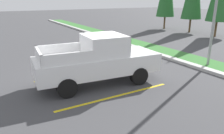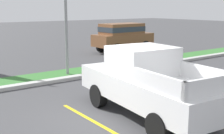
{
  "view_description": "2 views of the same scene",
  "coord_description": "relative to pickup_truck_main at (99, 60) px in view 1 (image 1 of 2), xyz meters",
  "views": [
    {
      "loc": [
        8.81,
        -4.44,
        3.56
      ],
      "look_at": [
        1.11,
        0.05,
        0.72
      ],
      "focal_mm": 34.83,
      "sensor_mm": 36.0,
      "label": 1
    },
    {
      "loc": [
        -5.1,
        -6.75,
        3.25
      ],
      "look_at": [
        0.25,
        0.46,
        1.44
      ],
      "focal_mm": 47.56,
      "sensor_mm": 36.0,
      "label": 2
    }
  ],
  "objects": [
    {
      "name": "grass_median",
      "position": [
        -0.86,
        6.56,
        -1.01
      ],
      "size": [
        56.0,
        1.8,
        0.06
      ],
      "primitive_type": "cube",
      "color": "#387533",
      "rests_on": "ground"
    },
    {
      "name": "ground_plane",
      "position": [
        -0.86,
        0.46,
        -1.04
      ],
      "size": [
        120.0,
        120.0,
        0.0
      ],
      "primitive_type": "plane",
      "color": "#424244"
    },
    {
      "name": "pickup_truck_main",
      "position": [
        0.0,
        0.0,
        0.0
      ],
      "size": [
        2.4,
        5.39,
        2.1
      ],
      "color": "black",
      "rests_on": "ground"
    },
    {
      "name": "parking_line_far",
      "position": [
        1.55,
        -0.05,
        -1.04
      ],
      "size": [
        0.12,
        4.8,
        0.01
      ],
      "primitive_type": "cube",
      "color": "yellow",
      "rests_on": "ground"
    },
    {
      "name": "curb_strip",
      "position": [
        -0.86,
        5.46,
        -0.97
      ],
      "size": [
        56.0,
        0.4,
        0.15
      ],
      "primitive_type": "cube",
      "color": "#B2B2AD",
      "rests_on": "ground"
    },
    {
      "name": "parking_line_near",
      "position": [
        -1.55,
        -0.05,
        -1.04
      ],
      "size": [
        0.12,
        4.8,
        0.01
      ],
      "primitive_type": "cube",
      "color": "yellow",
      "rests_on": "ground"
    }
  ]
}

